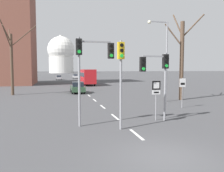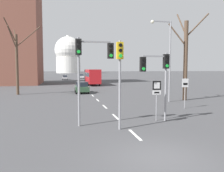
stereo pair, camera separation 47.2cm
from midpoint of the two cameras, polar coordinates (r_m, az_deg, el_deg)
The scene contains 24 objects.
ground_plane at distance 9.32m, azimuth 13.94°, elevation -17.81°, with size 800.00×800.00×0.00m, color #424244.
lane_stripe_0 at distance 12.07m, azimuth 7.14°, elevation -12.49°, with size 0.16×2.00×0.01m, color silver.
lane_stripe_1 at distance 16.25m, azimuth 1.82°, elevation -8.06°, with size 0.16×2.00×0.01m, color silver.
lane_stripe_2 at distance 20.56m, azimuth -1.25°, elevation -5.42°, with size 0.16×2.00×0.01m, color silver.
lane_stripe_3 at distance 24.94m, azimuth -3.23°, elevation -3.70°, with size 0.16×2.00×0.01m, color silver.
lane_stripe_4 at distance 29.36m, azimuth -4.61°, elevation -2.49°, with size 0.16×2.00×0.01m, color silver.
lane_stripe_5 at distance 33.80m, azimuth -5.63°, elevation -1.60°, with size 0.16×2.00×0.01m, color silver.
lane_stripe_6 at distance 38.25m, azimuth -6.41°, elevation -0.91°, with size 0.16×2.00×0.01m, color silver.
lane_stripe_7 at distance 42.71m, azimuth -7.02°, elevation -0.37°, with size 0.16×2.00×0.01m, color silver.
lane_stripe_8 at distance 47.18m, azimuth -7.52°, elevation 0.07°, with size 0.16×2.00×0.01m, color silver.
lane_stripe_9 at distance 51.66m, azimuth -7.94°, elevation 0.44°, with size 0.16×2.00×0.01m, color silver.
traffic_signal_near_right at distance 14.88m, azimuth 12.79°, elevation 4.21°, with size 2.00×0.34×4.61m.
traffic_signal_near_left at distance 13.47m, azimuth -4.85°, elevation 7.02°, with size 2.34×0.34×5.43m.
traffic_signal_centre_tall at distance 12.53m, azimuth 3.15°, elevation 4.74°, with size 0.36×0.34×5.14m.
route_sign_post at distance 15.14m, azimuth 12.47°, elevation -1.82°, with size 0.60×0.08×2.77m.
speed_limit_sign at distance 20.63m, azimuth 19.18°, elevation -0.47°, with size 0.60×0.08×2.73m.
street_lamp_right at distance 24.13m, azimuth 14.60°, elevation 8.40°, with size 2.31×0.36×8.58m.
sedan_near_left at distance 85.86m, azimuth -7.82°, elevation 2.53°, with size 1.85×4.40×1.63m.
sedan_near_right at distance 32.72m, azimuth -7.51°, elevation -0.36°, with size 1.96×4.28×1.66m.
sedan_mid_centre at distance 75.33m, azimuth -12.01°, elevation 2.21°, with size 1.75×4.55×1.55m.
city_bus at distance 49.88m, azimuth -4.94°, elevation 2.68°, with size 2.66×10.80×3.48m.
bare_tree_left_near at distance 32.57m, azimuth -23.20°, elevation 6.48°, with size 4.31×5.58×10.04m.
bare_tree_right_near at distance 26.20m, azimuth 19.16°, elevation 7.20°, with size 4.64×2.08×10.03m.
capitol_dome at distance 212.32m, azimuth -11.30°, elevation 7.97°, with size 24.98×24.98×35.28m.
Camera 2 is at (-3.64, -7.78, 3.50)m, focal length 35.00 mm.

